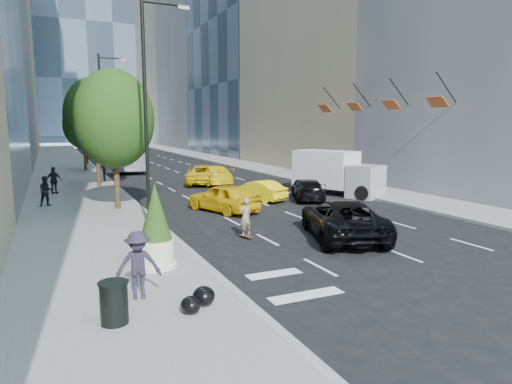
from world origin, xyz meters
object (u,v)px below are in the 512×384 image
skateboarder (245,219)px  trash_can (114,304)px  box_truck (336,172)px  black_sedan_lincoln (343,219)px  planter_shrub (156,228)px  city_bus (126,154)px  black_sedan_mercedes (308,189)px

skateboarder → trash_can: skateboarder is taller
box_truck → skateboarder: bearing=-162.6°
skateboarder → black_sedan_lincoln: size_ratio=0.27×
black_sedan_lincoln → trash_can: black_sedan_lincoln is taller
trash_can → planter_shrub: bearing=64.7°
trash_can → box_truck: bearing=42.9°
black_sedan_lincoln → city_bus: city_bus is taller
box_truck → planter_shrub: (-14.60, -11.44, -0.04)m
skateboarder → box_truck: bearing=-154.4°
skateboarder → city_bus: bearing=-104.3°
city_bus → planter_shrub: (-4.31, -34.41, -0.25)m
city_bus → skateboarder: bearing=-85.9°
trash_can → black_sedan_mercedes: bearing=46.0°
planter_shrub → black_sedan_mercedes: bearing=41.1°
black_sedan_mercedes → trash_can: 19.45m
black_sedan_mercedes → box_truck: box_truck is taller
skateboarder → black_sedan_mercedes: (7.40, 7.37, -0.14)m
black_sedan_lincoln → planter_shrub: bearing=28.2°
box_truck → trash_can: size_ratio=6.76×
black_sedan_lincoln → black_sedan_mercedes: black_sedan_lincoln is taller
black_sedan_lincoln → box_truck: (6.59, 10.24, 0.67)m
black_sedan_mercedes → planter_shrub: planter_shrub is taller
skateboarder → box_truck: (10.29, 8.61, 0.69)m
black_sedan_mercedes → box_truck: size_ratio=0.70×
black_sedan_mercedes → trash_can: black_sedan_mercedes is taller
black_sedan_mercedes → city_bus: bearing=-48.5°
skateboarder → planter_shrub: 5.19m
black_sedan_lincoln → city_bus: 33.43m
black_sedan_mercedes → city_bus: city_bus is taller
black_sedan_mercedes → box_truck: 3.25m
box_truck → black_sedan_mercedes: bearing=-179.3°
box_truck → planter_shrub: box_truck is taller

